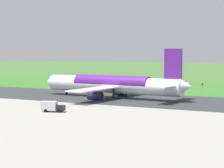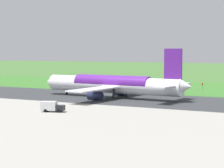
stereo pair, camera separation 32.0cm
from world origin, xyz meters
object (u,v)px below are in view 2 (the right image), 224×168
no_stopping_sign (202,87)px  service_truck_baggage (52,106)px  traffic_cone_orange (186,89)px  airliner_main (113,85)px

no_stopping_sign → service_truck_baggage: bearing=76.6°
no_stopping_sign → traffic_cone_orange: no_stopping_sign is taller
no_stopping_sign → airliner_main: bearing=63.1°
airliner_main → service_truck_baggage: airliner_main is taller
airliner_main → traffic_cone_orange: size_ratio=98.44×
airliner_main → no_stopping_sign: 41.41m
airliner_main → no_stopping_sign: size_ratio=18.62×
airliner_main → no_stopping_sign: (-18.71, -36.86, -2.64)m
airliner_main → traffic_cone_orange: 40.41m
no_stopping_sign → traffic_cone_orange: (6.78, -1.54, -1.44)m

